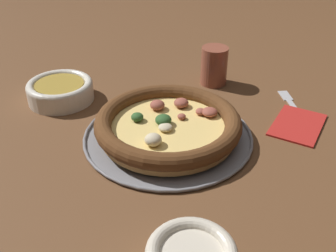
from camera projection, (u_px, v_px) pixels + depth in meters
name	position (u px, v px, depth m)	size (l,w,h in m)	color
ground_plane	(168.00, 137.00, 0.76)	(3.00, 3.00, 0.00)	brown
pizza_tray	(168.00, 135.00, 0.76)	(0.33, 0.33, 0.01)	gray
pizza	(168.00, 124.00, 0.75)	(0.28, 0.28, 0.04)	tan
bowl_near	(60.00, 90.00, 0.87)	(0.15, 0.15, 0.05)	silver
drinking_cup	(214.00, 66.00, 0.94)	(0.06, 0.06, 0.09)	brown
napkin	(298.00, 124.00, 0.79)	(0.16, 0.13, 0.01)	#B2231E
fork	(293.00, 106.00, 0.86)	(0.11, 0.15, 0.00)	#B7B7BC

